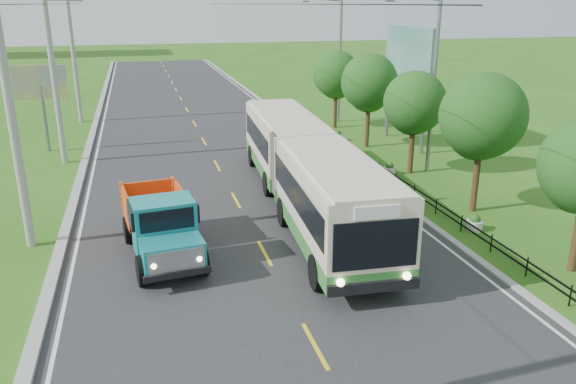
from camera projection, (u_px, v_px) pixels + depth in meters
name	position (u px, v px, depth m)	size (l,w,h in m)	color
ground	(315.00, 346.00, 14.88)	(240.00, 240.00, 0.00)	#295D16
road	(212.00, 157.00, 33.17)	(14.00, 120.00, 0.02)	#28282B
curb_left	(84.00, 164.00, 31.38)	(0.40, 120.00, 0.15)	#9E9E99
curb_right	(327.00, 148.00, 34.92)	(0.30, 120.00, 0.10)	#9E9E99
edge_line_left	(94.00, 165.00, 31.53)	(0.12, 120.00, 0.00)	silver
edge_line_right	(319.00, 149.00, 34.81)	(0.12, 120.00, 0.00)	silver
centre_dash	(315.00, 345.00, 14.87)	(0.12, 2.20, 0.00)	yellow
railing_right	(379.00, 170.00, 29.56)	(0.04, 40.00, 0.60)	black
pole_near	(12.00, 111.00, 19.45)	(3.51, 0.32, 10.00)	gray
pole_mid	(54.00, 72.00, 30.43)	(3.51, 0.32, 10.00)	gray
pole_far	(74.00, 54.00, 41.41)	(3.51, 0.32, 10.00)	gray
tree_third	(482.00, 120.00, 23.48)	(3.60, 3.62, 6.00)	#382314
tree_fourth	(414.00, 106.00, 29.10)	(3.24, 3.31, 5.40)	#382314
tree_fifth	(369.00, 85.00, 34.50)	(3.48, 3.52, 5.80)	#382314
tree_back	(336.00, 77.00, 40.05)	(3.30, 3.36, 5.50)	#382314
streetlight_mid	(431.00, 80.00, 28.74)	(3.02, 0.20, 9.07)	slate
streetlight_far	(338.00, 56.00, 41.55)	(3.02, 0.20, 9.07)	slate
planter_near	(475.00, 223.00, 22.39)	(0.64, 0.64, 0.67)	silver
planter_mid	(389.00, 169.00, 29.71)	(0.64, 0.64, 0.67)	silver
planter_far	(338.00, 136.00, 37.03)	(0.64, 0.64, 0.67)	silver
billboard_left	(41.00, 88.00, 33.26)	(3.00, 0.20, 5.20)	slate
billboard_right	(408.00, 59.00, 34.50)	(0.24, 6.00, 7.30)	slate
bus	(305.00, 165.00, 24.08)	(3.89, 17.64, 3.38)	#348033
dump_truck	(160.00, 221.00, 19.76)	(2.80, 5.91, 2.40)	teal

